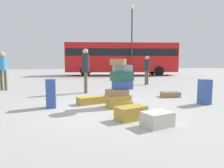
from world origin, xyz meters
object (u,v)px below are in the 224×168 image
Objects in this scene: suitcase_brown_left_side at (170,94)px; person_passerby_in_red at (147,68)px; suitcase_charcoal_foreground_near at (117,93)px; lamp_post at (132,31)px; suitcase_navy_behind_tower at (51,93)px; suitcase_navy_upright_blue at (205,92)px; person_bearded_onlooker at (3,67)px; parked_bus at (121,57)px; suitcase_tan_right_side at (91,100)px; suitcase_tan_foreground_far at (131,113)px; suitcase_cream_white_trunk at (157,119)px; person_tourist_with_camera at (86,67)px; suitcase_tower at (120,85)px.

person_passerby_in_red is (0.92, 3.84, 0.85)m from suitcase_brown_left_side.
suitcase_charcoal_foreground_near is 1.11× the size of suitcase_brown_left_side.
lamp_post reaches higher than suitcase_brown_left_side.
suitcase_navy_behind_tower is 1.06× the size of suitcase_navy_upright_blue.
person_bearded_onlooker is at bearing -139.46° from lamp_post.
parked_bus is 1.74× the size of lamp_post.
person_bearded_onlooker is (-3.20, 3.83, 0.88)m from suitcase_tan_right_side.
person_bearded_onlooker is (-2.11, 4.07, 0.61)m from suitcase_navy_behind_tower.
suitcase_tan_foreground_far is 0.38× the size of person_bearded_onlooker.
suitcase_cream_white_trunk is at bearing -113.70° from suitcase_charcoal_foreground_near.
person_tourist_with_camera is at bearing -120.52° from lamp_post.
suitcase_brown_left_side is 3.38m from suitcase_cream_white_trunk.
suitcase_tower reaches higher than suitcase_brown_left_side.
suitcase_brown_left_side is at bearing 12.25° from suitcase_navy_behind_tower.
suitcase_navy_behind_tower is 1.15m from suitcase_tan_right_side.
suitcase_navy_behind_tower is 4.22m from suitcase_navy_upright_blue.
suitcase_cream_white_trunk is 0.62m from suitcase_tan_foreground_far.
lamp_post is (4.72, 13.65, 4.00)m from suitcase_cream_white_trunk.
parked_bus reaches higher than suitcase_cream_white_trunk.
suitcase_tan_foreground_far is at bearing -96.61° from suitcase_tower.
suitcase_cream_white_trunk is at bearing 23.55° from person_passerby_in_red.
suitcase_brown_left_side is (2.81, 0.41, -0.02)m from suitcase_tan_right_side.
suitcase_navy_behind_tower is at bearing -17.27° from person_tourist_with_camera.
lamp_post is (4.45, 10.24, 4.03)m from suitcase_charcoal_foreground_near.
suitcase_navy_upright_blue is at bearing -86.08° from parked_bus.
suitcase_navy_behind_tower is 14.98m from parked_bus.
parked_bus is at bearing 79.18° from person_bearded_onlooker.
person_tourist_with_camera is at bearing 134.44° from suitcase_navy_upright_blue.
suitcase_cream_white_trunk is at bearing -25.97° from person_bearded_onlooker.
person_passerby_in_red is (2.89, 6.58, 0.80)m from suitcase_cream_white_trunk.
suitcase_tower is at bearing -112.31° from lamp_post.
person_tourist_with_camera reaches higher than person_passerby_in_red.
suitcase_brown_left_side is 0.05× the size of parked_bus.
suitcase_navy_behind_tower is 1.19× the size of suitcase_tan_foreground_far.
suitcase_navy_upright_blue is 0.06× the size of parked_bus.
suitcase_navy_upright_blue is 0.41× the size of person_tourist_with_camera.
lamp_post is at bearing -147.16° from person_passerby_in_red.
suitcase_tan_foreground_far is at bearing -41.07° from suitcase_navy_behind_tower.
suitcase_charcoal_foreground_near is 0.40× the size of person_bearded_onlooker.
suitcase_navy_upright_blue is (3.07, -0.91, 0.25)m from suitcase_tan_right_side.
person_passerby_in_red is (6.93, 0.41, -0.05)m from person_bearded_onlooker.
person_tourist_with_camera is (3.33, -1.72, 0.04)m from person_bearded_onlooker.
lamp_post reaches higher than suitcase_tan_right_side.
lamp_post is at bearing 47.22° from suitcase_charcoal_foreground_near.
suitcase_tower is 2.78m from person_tourist_with_camera.
suitcase_navy_behind_tower reaches higher than suitcase_brown_left_side.
lamp_post is at bearing 47.89° from suitcase_tan_right_side.
suitcase_tan_right_side is 5.07m from person_bearded_onlooker.
suitcase_brown_left_side is at bearing 24.70° from suitcase_tower.
person_tourist_with_camera reaches higher than suitcase_brown_left_side.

